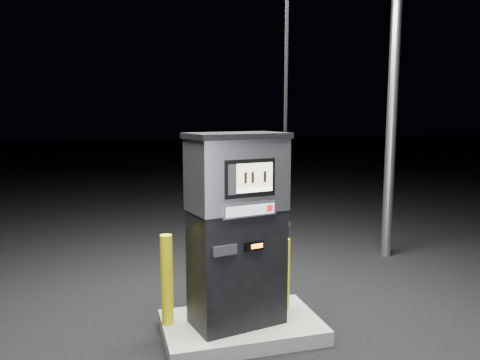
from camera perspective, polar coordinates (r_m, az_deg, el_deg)
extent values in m
plane|color=black|center=(5.10, 0.19, -18.26)|extent=(80.00, 80.00, 0.00)
cube|color=slate|center=(5.07, 0.19, -17.50)|extent=(1.60, 1.00, 0.15)
cylinder|color=gray|center=(7.69, 18.02, 7.54)|extent=(0.16, 0.16, 4.50)
cube|color=black|center=(4.78, -0.41, -10.54)|extent=(0.98, 0.69, 1.17)
cube|color=#AEAEB5|center=(4.57, -0.42, 0.68)|extent=(1.00, 0.71, 0.70)
cube|color=black|center=(4.54, -0.42, 5.44)|extent=(1.04, 0.75, 0.06)
cube|color=black|center=(4.33, 1.23, 0.22)|extent=(0.52, 0.14, 0.36)
cube|color=#C7BC90|center=(4.34, 1.81, 0.60)|extent=(0.38, 0.08, 0.22)
cube|color=white|center=(4.36, 1.81, -1.18)|extent=(0.38, 0.08, 0.05)
cube|color=#AEAEB5|center=(4.38, 1.22, -3.67)|extent=(0.56, 0.14, 0.13)
cube|color=#ACAFB5|center=(4.37, 1.32, -3.71)|extent=(0.51, 0.11, 0.10)
cube|color=#B80C18|center=(4.47, 3.65, -3.46)|extent=(0.06, 0.02, 0.07)
cube|color=black|center=(4.49, 1.71, -8.06)|extent=(0.21, 0.06, 0.08)
cube|color=#F35C0C|center=(4.50, 2.10, -8.05)|extent=(0.12, 0.03, 0.04)
cube|color=black|center=(4.35, -1.86, -8.59)|extent=(0.24, 0.07, 0.09)
cube|color=black|center=(4.91, 4.72, -5.24)|extent=(0.13, 0.18, 0.23)
cylinder|color=gray|center=(4.94, 5.27, -5.17)|extent=(0.11, 0.22, 0.07)
cylinder|color=black|center=(4.78, 5.64, 13.29)|extent=(0.04, 0.04, 2.91)
cylinder|color=#D6D30B|center=(4.85, -8.89, -11.92)|extent=(0.13, 0.13, 0.92)
cylinder|color=#D6D30B|center=(5.22, 5.52, -11.27)|extent=(0.12, 0.12, 0.77)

